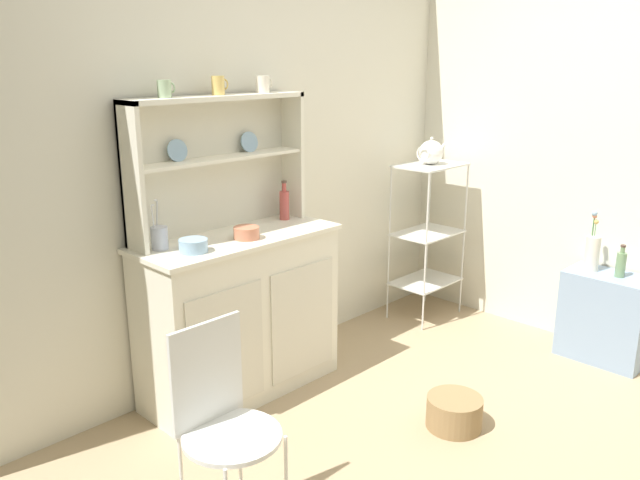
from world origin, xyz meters
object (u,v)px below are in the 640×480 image
utensil_jar (159,237)px  wire_chair (222,414)px  hutch_cabinet (240,313)px  porcelain_teapot (431,152)px  bowl_mixing_large (193,246)px  hutch_shelf_unit (215,153)px  side_shelf_blue (605,317)px  flower_vase (592,251)px  oil_bottle (621,264)px  bakers_rack (428,226)px  cup_sage_0 (165,89)px  jam_bottle (284,204)px  floor_basket (454,412)px

utensil_jar → wire_chair: bearing=-110.7°
hutch_cabinet → porcelain_teapot: porcelain_teapot is taller
bowl_mixing_large → hutch_shelf_unit: bearing=36.6°
side_shelf_blue → wire_chair: (-2.50, 0.42, 0.25)m
porcelain_teapot → flower_vase: 1.17m
bowl_mixing_large → oil_bottle: size_ratio=0.70×
bakers_rack → utensil_jar: 2.00m
wire_chair → cup_sage_0: cup_sage_0 is taller
hutch_cabinet → flower_vase: flower_vase is taller
side_shelf_blue → jam_bottle: (-1.35, 1.33, 0.70)m
wire_chair → cup_sage_0: size_ratio=10.46×
bowl_mixing_large → flower_vase: (2.08, -1.05, -0.26)m
wire_chair → utensil_jar: size_ratio=3.56×
wire_chair → oil_bottle: size_ratio=4.43×
oil_bottle → floor_basket: bearing=168.2°
oil_bottle → porcelain_teapot: bearing=98.9°
utensil_jar → flower_vase: bearing=-29.0°
bowl_mixing_large → porcelain_teapot: size_ratio=0.54×
wire_chair → flower_vase: size_ratio=2.34×
hutch_cabinet → cup_sage_0: (-0.30, 0.12, 1.17)m
bakers_rack → jam_bottle: 1.21m
hutch_shelf_unit → flower_vase: bearing=-36.2°
flower_vase → hutch_shelf_unit: bearing=143.8°
flower_vase → bakers_rack: bearing=100.3°
bowl_mixing_large → utensil_jar: utensil_jar is taller
floor_basket → utensil_jar: 1.66m
cup_sage_0 → porcelain_teapot: bearing=-6.2°
bowl_mixing_large → bakers_rack: bearing=-0.2°
floor_basket → flower_vase: bearing=-4.3°
hutch_cabinet → bakers_rack: bearing=-2.9°
hutch_shelf_unit → utensil_jar: 0.54m
wire_chair → jam_bottle: jam_bottle is taller
hutch_shelf_unit → cup_sage_0: (-0.30, -0.04, 0.33)m
side_shelf_blue → jam_bottle: jam_bottle is taller
bakers_rack → wire_chair: bakers_rack is taller
hutch_cabinet → hutch_shelf_unit: bearing=90.0°
floor_basket → porcelain_teapot: 1.79m
utensil_jar → floor_basket: bearing=-50.8°
porcelain_teapot → flower_vase: porcelain_teapot is taller
hutch_shelf_unit → oil_bottle: (1.76, -1.46, -0.67)m
floor_basket → oil_bottle: size_ratio=1.42×
bakers_rack → flower_vase: 1.06m
bakers_rack → wire_chair: bearing=-162.1°
jam_bottle → wire_chair: bearing=-141.6°
porcelain_teapot → oil_bottle: bearing=-81.1°
wire_chair → jam_bottle: 1.54m
bowl_mixing_large → jam_bottle: size_ratio=0.61×
wire_chair → hutch_shelf_unit: bearing=54.8°
bowl_mixing_large → wire_chair: bearing=-119.5°
hutch_shelf_unit → side_shelf_blue: (1.76, -1.41, -1.02)m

